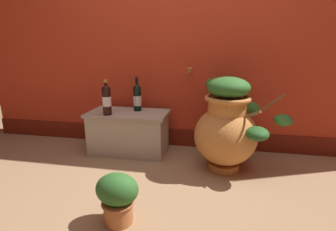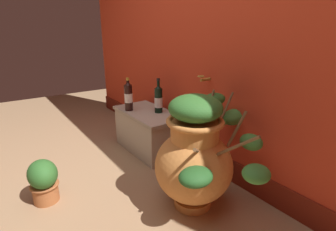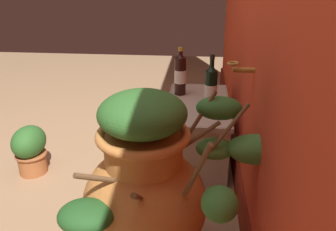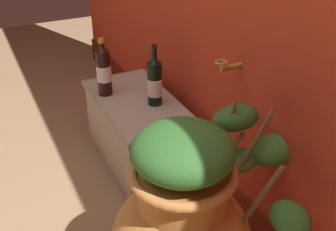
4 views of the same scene
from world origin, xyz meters
The scene contains 7 objects.
ground_plane centered at (0.00, 0.00, 0.00)m, with size 7.00×7.00×0.00m, color #9E7A56.
back_wall centered at (0.00, 1.20, 1.29)m, with size 4.40×0.33×2.60m.
terracotta_urn centered at (0.43, 0.66, 0.38)m, with size 0.79×0.84×0.80m.
stone_ledge centered at (-0.51, 0.85, 0.22)m, with size 0.78×0.41×0.41m.
wine_bottle_left centered at (-0.67, 0.72, 0.56)m, with size 0.08×0.08×0.33m.
wine_bottle_middle centered at (-0.44, 0.92, 0.55)m, with size 0.08×0.08×0.34m.
potted_shrub centered at (-0.22, -0.20, 0.17)m, with size 0.26×0.20×0.32m.
Camera 2 is at (1.58, -0.40, 1.18)m, focal length 27.58 mm.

